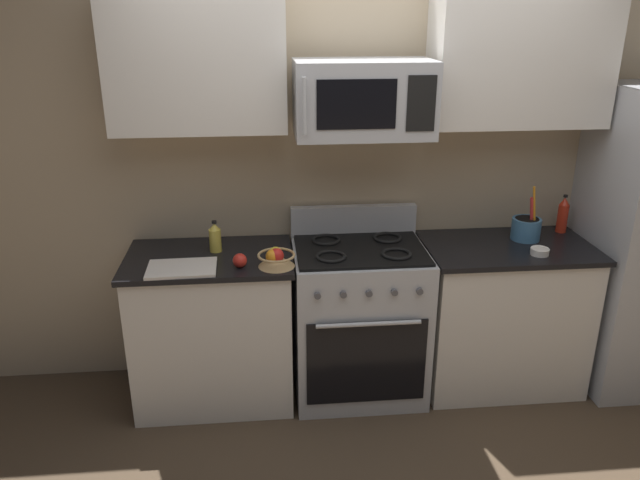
{
  "coord_description": "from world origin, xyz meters",
  "views": [
    {
      "loc": [
        -0.54,
        -2.56,
        2.22
      ],
      "look_at": [
        -0.24,
        0.53,
        1.03
      ],
      "focal_mm": 34.53,
      "sensor_mm": 36.0,
      "label": 1
    }
  ],
  "objects_px": {
    "range_oven": "(358,318)",
    "apple_loose": "(240,261)",
    "microwave": "(363,99)",
    "prep_bowl": "(540,251)",
    "cutting_board": "(182,268)",
    "utensil_crock": "(526,228)",
    "bottle_hot_sauce": "(563,215)",
    "fruit_basket": "(276,258)",
    "bottle_oil": "(215,238)"
  },
  "relations": [
    {
      "from": "range_oven",
      "to": "apple_loose",
      "type": "bearing_deg",
      "value": -165.57
    },
    {
      "from": "microwave",
      "to": "range_oven",
      "type": "bearing_deg",
      "value": -89.94
    },
    {
      "from": "prep_bowl",
      "to": "apple_loose",
      "type": "bearing_deg",
      "value": -179.45
    },
    {
      "from": "cutting_board",
      "to": "prep_bowl",
      "type": "bearing_deg",
      "value": 0.6
    },
    {
      "from": "range_oven",
      "to": "apple_loose",
      "type": "relative_size",
      "value": 14.26
    },
    {
      "from": "utensil_crock",
      "to": "apple_loose",
      "type": "bearing_deg",
      "value": -171.2
    },
    {
      "from": "utensil_crock",
      "to": "prep_bowl",
      "type": "height_order",
      "value": "utensil_crock"
    },
    {
      "from": "prep_bowl",
      "to": "cutting_board",
      "type": "bearing_deg",
      "value": -179.4
    },
    {
      "from": "range_oven",
      "to": "apple_loose",
      "type": "xyz_separation_m",
      "value": [
        -0.68,
        -0.17,
        0.47
      ]
    },
    {
      "from": "range_oven",
      "to": "cutting_board",
      "type": "relative_size",
      "value": 3.02
    },
    {
      "from": "microwave",
      "to": "prep_bowl",
      "type": "xyz_separation_m",
      "value": [
        0.99,
        -0.18,
        -0.83
      ]
    },
    {
      "from": "apple_loose",
      "to": "bottle_hot_sauce",
      "type": "bearing_deg",
      "value": 10.55
    },
    {
      "from": "range_oven",
      "to": "apple_loose",
      "type": "distance_m",
      "value": 0.84
    },
    {
      "from": "microwave",
      "to": "fruit_basket",
      "type": "distance_m",
      "value": 0.96
    },
    {
      "from": "microwave",
      "to": "prep_bowl",
      "type": "height_order",
      "value": "microwave"
    },
    {
      "from": "range_oven",
      "to": "utensil_crock",
      "type": "distance_m",
      "value": 1.13
    },
    {
      "from": "range_oven",
      "to": "utensil_crock",
      "type": "height_order",
      "value": "utensil_crock"
    },
    {
      "from": "cutting_board",
      "to": "microwave",
      "type": "bearing_deg",
      "value": 11.78
    },
    {
      "from": "range_oven",
      "to": "bottle_oil",
      "type": "height_order",
      "value": "bottle_oil"
    },
    {
      "from": "cutting_board",
      "to": "bottle_oil",
      "type": "xyz_separation_m",
      "value": [
        0.16,
        0.25,
        0.07
      ]
    },
    {
      "from": "microwave",
      "to": "bottle_hot_sauce",
      "type": "bearing_deg",
      "value": 7.3
    },
    {
      "from": "microwave",
      "to": "utensil_crock",
      "type": "bearing_deg",
      "value": 3.44
    },
    {
      "from": "utensil_crock",
      "to": "prep_bowl",
      "type": "xyz_separation_m",
      "value": [
        -0.02,
        -0.24,
        -0.05
      ]
    },
    {
      "from": "bottle_hot_sauce",
      "to": "fruit_basket",
      "type": "bearing_deg",
      "value": -168.25
    },
    {
      "from": "range_oven",
      "to": "fruit_basket",
      "type": "bearing_deg",
      "value": -159.94
    },
    {
      "from": "microwave",
      "to": "fruit_basket",
      "type": "xyz_separation_m",
      "value": [
        -0.48,
        -0.2,
        -0.8
      ]
    },
    {
      "from": "microwave",
      "to": "cutting_board",
      "type": "bearing_deg",
      "value": -168.22
    },
    {
      "from": "prep_bowl",
      "to": "utensil_crock",
      "type": "bearing_deg",
      "value": 85.59
    },
    {
      "from": "apple_loose",
      "to": "prep_bowl",
      "type": "bearing_deg",
      "value": 0.55
    },
    {
      "from": "microwave",
      "to": "utensil_crock",
      "type": "relative_size",
      "value": 2.12
    },
    {
      "from": "apple_loose",
      "to": "cutting_board",
      "type": "height_order",
      "value": "apple_loose"
    },
    {
      "from": "microwave",
      "to": "prep_bowl",
      "type": "bearing_deg",
      "value": -10.52
    },
    {
      "from": "apple_loose",
      "to": "prep_bowl",
      "type": "distance_m",
      "value": 1.67
    },
    {
      "from": "utensil_crock",
      "to": "bottle_hot_sauce",
      "type": "distance_m",
      "value": 0.29
    },
    {
      "from": "bottle_oil",
      "to": "bottle_hot_sauce",
      "type": "bearing_deg",
      "value": 3.31
    },
    {
      "from": "bottle_oil",
      "to": "prep_bowl",
      "type": "bearing_deg",
      "value": -7.14
    },
    {
      "from": "cutting_board",
      "to": "bottle_hot_sauce",
      "type": "bearing_deg",
      "value": 9.26
    },
    {
      "from": "cutting_board",
      "to": "fruit_basket",
      "type": "bearing_deg",
      "value": 0.22
    },
    {
      "from": "fruit_basket",
      "to": "prep_bowl",
      "type": "distance_m",
      "value": 1.47
    },
    {
      "from": "range_oven",
      "to": "bottle_hot_sauce",
      "type": "relative_size",
      "value": 4.62
    },
    {
      "from": "bottle_oil",
      "to": "prep_bowl",
      "type": "distance_m",
      "value": 1.82
    },
    {
      "from": "fruit_basket",
      "to": "bottle_hot_sauce",
      "type": "distance_m",
      "value": 1.8
    },
    {
      "from": "apple_loose",
      "to": "prep_bowl",
      "type": "height_order",
      "value": "apple_loose"
    },
    {
      "from": "fruit_basket",
      "to": "cutting_board",
      "type": "bearing_deg",
      "value": -179.78
    },
    {
      "from": "bottle_oil",
      "to": "apple_loose",
      "type": "bearing_deg",
      "value": -59.54
    },
    {
      "from": "bottle_oil",
      "to": "range_oven",
      "type": "bearing_deg",
      "value": -4.82
    },
    {
      "from": "apple_loose",
      "to": "utensil_crock",
      "type": "bearing_deg",
      "value": 8.8
    },
    {
      "from": "microwave",
      "to": "utensil_crock",
      "type": "distance_m",
      "value": 1.28
    },
    {
      "from": "bottle_oil",
      "to": "fruit_basket",
      "type": "bearing_deg",
      "value": -36.24
    },
    {
      "from": "cutting_board",
      "to": "apple_loose",
      "type": "bearing_deg",
      "value": 0.85
    }
  ]
}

